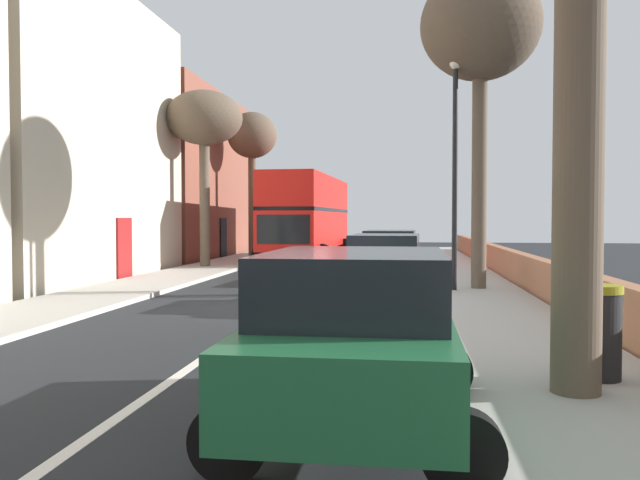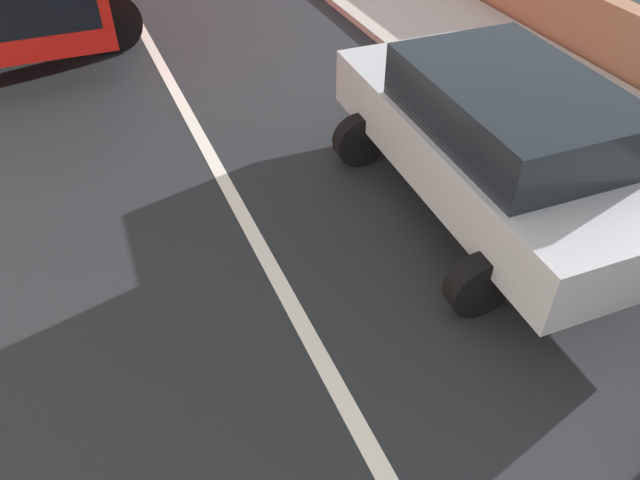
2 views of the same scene
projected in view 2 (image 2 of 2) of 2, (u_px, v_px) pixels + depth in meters
The scene contains 1 object.
parked_car_silver_right_3 at pixel (494, 138), 6.35m from camera, with size 2.51×4.40×1.69m.
Camera 2 is at (-1.36, 2.01, 4.31)m, focal length 34.36 mm.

